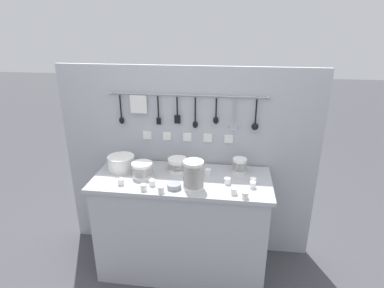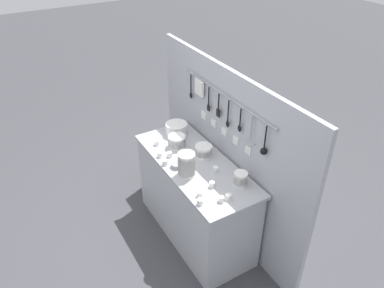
{
  "view_description": "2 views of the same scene",
  "coord_description": "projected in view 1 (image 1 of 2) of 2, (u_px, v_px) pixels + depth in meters",
  "views": [
    {
      "loc": [
        0.37,
        -2.18,
        1.99
      ],
      "look_at": [
        0.07,
        0.04,
        1.12
      ],
      "focal_mm": 30.0,
      "sensor_mm": 36.0,
      "label": 1
    },
    {
      "loc": [
        2.28,
        -1.37,
        2.8
      ],
      "look_at": [
        -0.02,
        -0.02,
        1.04
      ],
      "focal_mm": 35.0,
      "sensor_mm": 36.0,
      "label": 2
    }
  ],
  "objects": [
    {
      "name": "cup_front_right",
      "position": [
        227.0,
        181.0,
        2.37
      ],
      "size": [
        0.05,
        0.05,
        0.05
      ],
      "color": "white",
      "rests_on": "counter"
    },
    {
      "name": "cup_back_left",
      "position": [
        234.0,
        191.0,
        2.23
      ],
      "size": [
        0.05,
        0.05,
        0.05
      ],
      "color": "white",
      "rests_on": "counter"
    },
    {
      "name": "cup_edge_far",
      "position": [
        253.0,
        185.0,
        2.32
      ],
      "size": [
        0.05,
        0.05,
        0.05
      ],
      "color": "white",
      "rests_on": "counter"
    },
    {
      "name": "cup_edge_near",
      "position": [
        121.0,
        182.0,
        2.36
      ],
      "size": [
        0.05,
        0.05,
        0.05
      ],
      "color": "white",
      "rests_on": "counter"
    },
    {
      "name": "cup_mid_row",
      "position": [
        152.0,
        183.0,
        2.35
      ],
      "size": [
        0.05,
        0.05,
        0.05
      ],
      "color": "white",
      "rests_on": "counter"
    },
    {
      "name": "cup_centre",
      "position": [
        208.0,
        172.0,
        2.52
      ],
      "size": [
        0.05,
        0.05,
        0.05
      ],
      "color": "white",
      "rests_on": "counter"
    },
    {
      "name": "cup_back_right",
      "position": [
        161.0,
        189.0,
        2.25
      ],
      "size": [
        0.05,
        0.05,
        0.05
      ],
      "color": "white",
      "rests_on": "counter"
    },
    {
      "name": "bowl_stack_wide_centre",
      "position": [
        240.0,
        165.0,
        2.55
      ],
      "size": [
        0.11,
        0.11,
        0.12
      ],
      "color": "white",
      "rests_on": "counter"
    },
    {
      "name": "cup_beside_plates",
      "position": [
        245.0,
        195.0,
        2.18
      ],
      "size": [
        0.05,
        0.05,
        0.05
      ],
      "color": "white",
      "rests_on": "counter"
    },
    {
      "name": "back_wall",
      "position": [
        188.0,
        163.0,
        2.77
      ],
      "size": [
        2.17,
        0.11,
        1.66
      ],
      "color": "#A8AAB2",
      "rests_on": "ground"
    },
    {
      "name": "steel_mixing_bowl",
      "position": [
        174.0,
        186.0,
        2.31
      ],
      "size": [
        0.1,
        0.1,
        0.04
      ],
      "color": "#93969E",
      "rests_on": "counter"
    },
    {
      "name": "bowl_stack_tall_left",
      "position": [
        177.0,
        165.0,
        2.57
      ],
      "size": [
        0.15,
        0.15,
        0.11
      ],
      "color": "white",
      "rests_on": "counter"
    },
    {
      "name": "plate_stack",
      "position": [
        121.0,
        163.0,
        2.6
      ],
      "size": [
        0.21,
        0.21,
        0.11
      ],
      "color": "white",
      "rests_on": "counter"
    },
    {
      "name": "counter",
      "position": [
        182.0,
        224.0,
        2.63
      ],
      "size": [
        1.37,
        0.57,
        0.85
      ],
      "color": "#ADAFB5",
      "rests_on": "ground"
    },
    {
      "name": "cup_by_caddy",
      "position": [
        144.0,
        187.0,
        2.28
      ],
      "size": [
        0.05,
        0.05,
        0.05
      ],
      "color": "white",
      "rests_on": "counter"
    },
    {
      "name": "ground_plane",
      "position": [
        183.0,
        265.0,
        2.78
      ],
      "size": [
        20.0,
        20.0,
        0.0
      ],
      "primitive_type": "plane",
      "color": "#424247"
    },
    {
      "name": "cup_front_left",
      "position": [
        253.0,
        181.0,
        2.38
      ],
      "size": [
        0.05,
        0.05,
        0.05
      ],
      "color": "white",
      "rests_on": "counter"
    },
    {
      "name": "bowl_stack_back_corner",
      "position": [
        142.0,
        170.0,
        2.47
      ],
      "size": [
        0.16,
        0.16,
        0.12
      ],
      "color": "white",
      "rests_on": "counter"
    },
    {
      "name": "bowl_stack_nested_right",
      "position": [
        194.0,
        175.0,
        2.28
      ],
      "size": [
        0.15,
        0.15,
        0.21
      ],
      "color": "white",
      "rests_on": "counter"
    }
  ]
}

